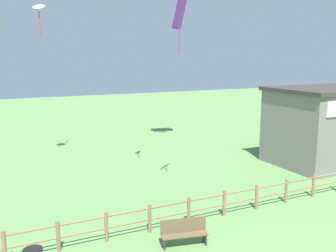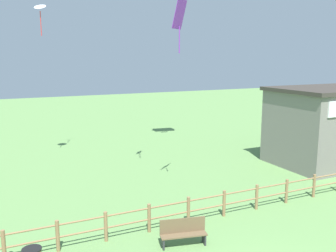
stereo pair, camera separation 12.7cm
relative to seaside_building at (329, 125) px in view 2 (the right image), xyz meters
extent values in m
cylinder|color=olive|center=(-19.74, -4.23, -1.91)|extent=(0.14, 0.14, 1.17)
cylinder|color=olive|center=(-17.97, -4.23, -1.91)|extent=(0.14, 0.14, 1.17)
cylinder|color=olive|center=(-16.20, -4.23, -1.91)|extent=(0.14, 0.14, 1.17)
cylinder|color=olive|center=(-14.43, -4.23, -1.91)|extent=(0.14, 0.14, 1.17)
cylinder|color=olive|center=(-12.66, -4.23, -1.91)|extent=(0.14, 0.14, 1.17)
cylinder|color=olive|center=(-10.89, -4.23, -1.91)|extent=(0.14, 0.14, 1.17)
cylinder|color=olive|center=(-9.12, -4.23, -1.91)|extent=(0.14, 0.14, 1.17)
cylinder|color=olive|center=(-7.35, -4.23, -1.91)|extent=(0.14, 0.14, 1.17)
cylinder|color=olive|center=(-5.58, -4.23, -1.91)|extent=(0.14, 0.14, 1.17)
cylinder|color=olive|center=(-12.66, -4.23, -1.50)|extent=(21.25, 0.07, 0.07)
cylinder|color=olive|center=(-12.66, -4.23, -1.97)|extent=(21.25, 0.07, 0.07)
cube|color=slate|center=(0.00, 0.01, -0.14)|extent=(7.08, 4.88, 4.73)
cube|color=#38332D|center=(0.00, 0.01, 2.35)|extent=(7.38, 5.18, 0.24)
cube|color=brown|center=(-13.71, -5.83, -2.07)|extent=(1.78, 0.77, 0.05)
cube|color=brown|center=(-13.67, -5.65, -1.76)|extent=(1.70, 0.42, 0.56)
cube|color=#2D2D33|center=(-14.48, -5.66, -2.30)|extent=(0.14, 0.36, 0.41)
cube|color=#2D2D33|center=(-12.94, -6.00, -2.30)|extent=(0.14, 0.36, 0.41)
cylinder|color=black|center=(-18.95, -5.56, -1.54)|extent=(0.62, 0.62, 0.04)
cone|color=white|center=(-16.70, 7.33, 7.39)|extent=(0.94, 0.93, 0.36)
cylinder|color=red|center=(-16.70, 7.33, 6.38)|extent=(0.05, 0.05, 1.45)
cube|color=purple|center=(-11.60, -1.23, 6.32)|extent=(0.97, 0.87, 1.31)
cylinder|color=purple|center=(-11.60, -1.23, 5.17)|extent=(0.05, 0.05, 1.22)
camera|label=1|loc=(-19.80, -17.11, 4.40)|focal=40.00mm
camera|label=2|loc=(-19.68, -17.16, 4.40)|focal=40.00mm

